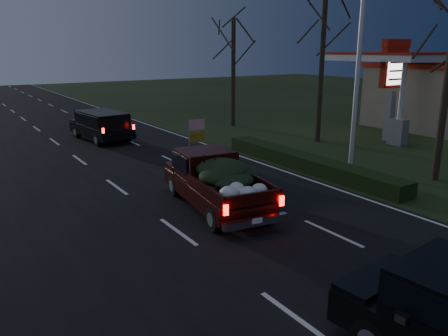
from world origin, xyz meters
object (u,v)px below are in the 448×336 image
gas_price_pylon (394,73)px  pickup_truck (215,178)px  light_pole (361,38)px  lead_suv (101,123)px

gas_price_pylon → pickup_truck: size_ratio=1.06×
light_pole → lead_suv: size_ratio=1.90×
light_pole → lead_suv: 14.59m
light_pole → pickup_truck: (-7.49, -0.82, -4.50)m
light_pole → lead_suv: light_pole is taller
light_pole → gas_price_pylon: size_ratio=1.64×
gas_price_pylon → pickup_truck: 14.76m
light_pole → gas_price_pylon: light_pole is taller
pickup_truck → lead_suv: (0.41, 12.77, 0.02)m
light_pole → gas_price_pylon: 7.36m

